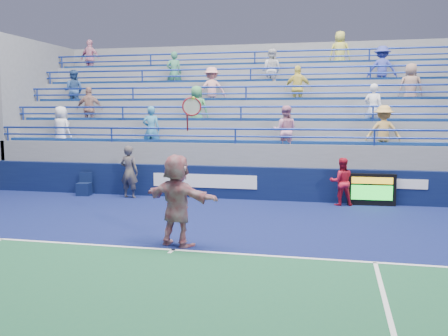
% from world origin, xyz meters
% --- Properties ---
extents(ground, '(120.00, 120.00, 0.00)m').
position_xyz_m(ground, '(0.00, 0.00, 0.00)').
color(ground, '#333538').
extents(sponsor_wall, '(18.00, 0.32, 1.10)m').
position_xyz_m(sponsor_wall, '(0.00, 6.50, 0.55)').
color(sponsor_wall, '#0A123A').
rests_on(sponsor_wall, ground).
extents(bleacher_stand, '(18.00, 5.60, 6.13)m').
position_xyz_m(bleacher_stand, '(-0.00, 10.27, 1.55)').
color(bleacher_stand, slate).
rests_on(bleacher_stand, ground).
extents(serve_speed_board, '(1.46, 0.21, 1.01)m').
position_xyz_m(serve_speed_board, '(4.43, 6.20, 0.51)').
color(serve_speed_board, black).
rests_on(serve_speed_board, ground).
extents(judge_chair, '(0.51, 0.52, 0.81)m').
position_xyz_m(judge_chair, '(-5.25, 5.99, 0.26)').
color(judge_chair, '#0B1638').
rests_on(judge_chair, ground).
extents(tennis_player, '(1.96, 1.20, 3.24)m').
position_xyz_m(tennis_player, '(-0.03, 0.40, 1.02)').
color(tennis_player, silver).
rests_on(tennis_player, ground).
extents(line_judge, '(0.71, 0.52, 1.79)m').
position_xyz_m(line_judge, '(-3.51, 5.89, 0.90)').
color(line_judge, '#121533').
rests_on(line_judge, ground).
extents(ball_girl, '(0.82, 0.69, 1.50)m').
position_xyz_m(ball_girl, '(3.51, 6.04, 0.75)').
color(ball_girl, red).
rests_on(ball_girl, ground).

